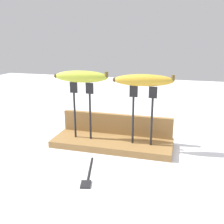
# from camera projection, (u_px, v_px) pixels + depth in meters

# --- Properties ---
(ground_plane) EXTENTS (3.00, 3.00, 0.00)m
(ground_plane) POSITION_uv_depth(u_px,v_px,m) (112.00, 146.00, 0.90)
(ground_plane) COLOR silver
(wooden_board) EXTENTS (0.41, 0.14, 0.02)m
(wooden_board) POSITION_uv_depth(u_px,v_px,m) (112.00, 143.00, 0.89)
(wooden_board) COLOR olive
(wooden_board) RESTS_ON ground
(board_backstop) EXTENTS (0.40, 0.02, 0.07)m
(board_backstop) POSITION_uv_depth(u_px,v_px,m) (117.00, 124.00, 0.94)
(board_backstop) COLOR olive
(board_backstop) RESTS_ON wooden_board
(fork_stand_left) EXTENTS (0.08, 0.01, 0.20)m
(fork_stand_left) POSITION_uv_depth(u_px,v_px,m) (82.00, 106.00, 0.88)
(fork_stand_left) COLOR black
(fork_stand_left) RESTS_ON wooden_board
(fork_stand_right) EXTENTS (0.09, 0.01, 0.19)m
(fork_stand_right) POSITION_uv_depth(u_px,v_px,m) (143.00, 110.00, 0.83)
(fork_stand_right) COLOR black
(fork_stand_right) RESTS_ON wooden_board
(banana_raised_left) EXTENTS (0.19, 0.05, 0.04)m
(banana_raised_left) POSITION_uv_depth(u_px,v_px,m) (81.00, 77.00, 0.85)
(banana_raised_left) COLOR #B2C138
(banana_raised_left) RESTS_ON fork_stand_left
(banana_raised_right) EXTENTS (0.19, 0.07, 0.04)m
(banana_raised_right) POSITION_uv_depth(u_px,v_px,m) (144.00, 80.00, 0.80)
(banana_raised_right) COLOR gold
(banana_raised_right) RESTS_ON fork_stand_right
(fork_fallen_near) EXTENTS (0.17, 0.07, 0.01)m
(fork_fallen_near) POSITION_uv_depth(u_px,v_px,m) (95.00, 124.00, 1.11)
(fork_fallen_near) COLOR black
(fork_fallen_near) RESTS_ON ground
(fork_fallen_far) EXTENTS (0.06, 0.17, 0.01)m
(fork_fallen_far) POSITION_uv_depth(u_px,v_px,m) (89.00, 175.00, 0.70)
(fork_fallen_far) COLOR black
(fork_fallen_far) RESTS_ON ground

